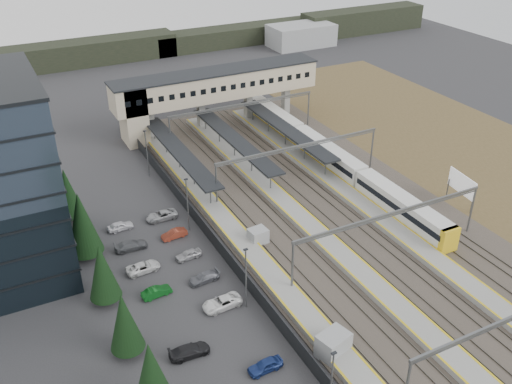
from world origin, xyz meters
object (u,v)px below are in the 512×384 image
footbridge (203,89)px  train (329,156)px  relay_cabin_near (333,345)px  relay_cabin_far (258,236)px  billboard (462,185)px

footbridge → train: bearing=-63.2°
footbridge → train: size_ratio=0.70×
relay_cabin_near → footbridge: bearing=79.7°
footbridge → train: footbridge is taller
relay_cabin_far → billboard: size_ratio=0.43×
train → footbridge: bearing=116.8°
footbridge → train: (12.30, -24.33, -5.96)m
train → billboard: 22.15m
relay_cabin_near → relay_cabin_far: bearing=83.7°
relay_cabin_near → billboard: bearing=26.6°
relay_cabin_far → train: 25.76m
relay_cabin_near → train: bearing=57.3°
relay_cabin_near → footbridge: footbridge is taller
relay_cabin_near → train: (23.35, 36.39, 0.62)m
relay_cabin_near → relay_cabin_far: size_ratio=1.45×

